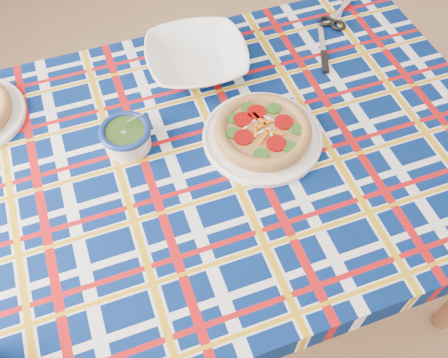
# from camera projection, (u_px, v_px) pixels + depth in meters

# --- Properties ---
(floor) EXTENTS (4.00, 4.00, 0.00)m
(floor) POSITION_uv_depth(u_px,v_px,m) (314.00, 279.00, 1.98)
(floor) COLOR #9A734F
(floor) RESTS_ON ground
(dining_table) EXTENTS (1.96, 1.66, 0.79)m
(dining_table) POSITION_uv_depth(u_px,v_px,m) (199.00, 176.00, 1.40)
(dining_table) COLOR brown
(dining_table) RESTS_ON floor
(tablecloth) EXTENTS (2.01, 1.70, 0.11)m
(tablecloth) POSITION_uv_depth(u_px,v_px,m) (199.00, 171.00, 1.38)
(tablecloth) COLOR #041950
(tablecloth) RESTS_ON dining_table
(main_focaccia_plate) EXTENTS (0.44, 0.44, 0.07)m
(main_focaccia_plate) POSITION_uv_depth(u_px,v_px,m) (263.00, 131.00, 1.35)
(main_focaccia_plate) COLOR #A06F38
(main_focaccia_plate) RESTS_ON tablecloth
(pesto_bowl) EXTENTS (0.18, 0.18, 0.08)m
(pesto_bowl) POSITION_uv_depth(u_px,v_px,m) (126.00, 135.00, 1.33)
(pesto_bowl) COLOR black
(pesto_bowl) RESTS_ON tablecloth
(serving_bowl) EXTENTS (0.39, 0.39, 0.07)m
(serving_bowl) POSITION_uv_depth(u_px,v_px,m) (197.00, 59.00, 1.50)
(serving_bowl) COLOR white
(serving_bowl) RESTS_ON tablecloth
(table_knife) EXTENTS (0.04, 0.25, 0.01)m
(table_knife) POSITION_uv_depth(u_px,v_px,m) (322.00, 39.00, 1.61)
(table_knife) COLOR silver
(table_knife) RESTS_ON tablecloth
(kitchen_scissors) EXTENTS (0.18, 0.23, 0.02)m
(kitchen_scissors) POSITION_uv_depth(u_px,v_px,m) (342.00, 9.00, 1.69)
(kitchen_scissors) COLOR silver
(kitchen_scissors) RESTS_ON tablecloth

